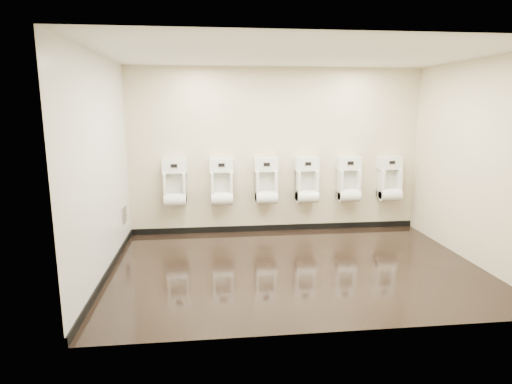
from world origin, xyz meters
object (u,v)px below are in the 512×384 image
(access_panel, at_px, (124,214))
(urinal_2, at_px, (266,184))
(urinal_5, at_px, (390,182))
(urinal_1, at_px, (222,185))
(urinal_4, at_px, (349,183))
(urinal_3, at_px, (307,183))
(urinal_0, at_px, (175,186))

(access_panel, relative_size, urinal_2, 0.33)
(access_panel, distance_m, urinal_5, 4.52)
(urinal_1, height_order, urinal_4, same)
(access_panel, relative_size, urinal_5, 0.33)
(urinal_3, bearing_deg, urinal_0, 180.00)
(urinal_3, bearing_deg, access_panel, -172.14)
(urinal_3, bearing_deg, urinal_5, 0.00)
(urinal_1, relative_size, urinal_4, 1.00)
(urinal_1, height_order, urinal_3, same)
(urinal_4, bearing_deg, urinal_5, 0.00)
(urinal_2, distance_m, urinal_5, 2.19)
(urinal_0, bearing_deg, urinal_1, 0.00)
(urinal_1, bearing_deg, urinal_5, 0.00)
(urinal_2, xyz_separation_m, urinal_4, (1.45, 0.00, 0.00))
(urinal_1, xyz_separation_m, urinal_5, (2.94, 0.00, 0.00))
(urinal_4, bearing_deg, urinal_0, 180.00)
(urinal_0, relative_size, urinal_4, 1.00)
(urinal_5, bearing_deg, urinal_0, 180.00)
(urinal_0, bearing_deg, urinal_3, 0.00)
(urinal_3, bearing_deg, urinal_4, 0.00)
(access_panel, xyz_separation_m, urinal_2, (2.29, 0.41, 0.36))
(urinal_2, distance_m, urinal_4, 1.45)
(urinal_0, bearing_deg, urinal_4, 0.00)
(urinal_3, distance_m, urinal_4, 0.74)
(urinal_5, bearing_deg, urinal_1, 180.00)
(urinal_2, bearing_deg, urinal_1, 180.00)
(urinal_1, distance_m, urinal_4, 2.20)
(access_panel, bearing_deg, urinal_5, 5.28)
(access_panel, xyz_separation_m, urinal_0, (0.76, 0.41, 0.36))
(urinal_0, height_order, urinal_3, same)
(urinal_2, height_order, urinal_3, same)
(urinal_5, bearing_deg, urinal_3, 180.00)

